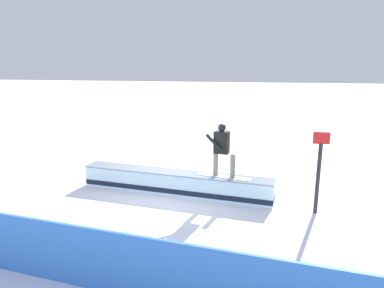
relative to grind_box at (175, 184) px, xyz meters
name	(u,v)px	position (x,y,z in m)	size (l,w,h in m)	color
ground_plane	(175,193)	(0.00, 0.00, -0.30)	(120.00, 120.00, 0.00)	white
grind_box	(175,184)	(0.00, 0.00, 0.00)	(5.79, 1.27, 0.67)	white
snowboarder	(222,148)	(-1.40, 0.15, 1.18)	(1.58, 0.60, 1.51)	silver
safety_fence	(107,262)	(0.00, 4.64, 0.27)	(11.38, 0.06, 1.14)	#3A7EE7
trail_marker	(319,171)	(-3.90, 0.61, 0.84)	(0.40, 0.10, 2.14)	#262628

